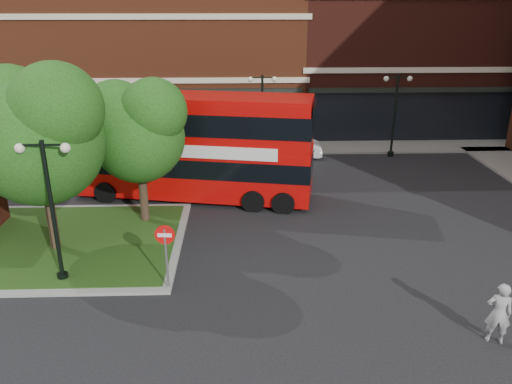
{
  "coord_description": "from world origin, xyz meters",
  "views": [
    {
      "loc": [
        0.63,
        -14.96,
        9.02
      ],
      "look_at": [
        1.25,
        3.33,
        2.0
      ],
      "focal_mm": 35.0,
      "sensor_mm": 36.0,
      "label": 1
    }
  ],
  "objects_px": {
    "car_silver": "(195,148)",
    "car_white": "(284,145)",
    "bus": "(190,140)",
    "woman": "(499,313)"
  },
  "relations": [
    {
      "from": "car_silver",
      "to": "car_white",
      "type": "height_order",
      "value": "car_white"
    },
    {
      "from": "car_silver",
      "to": "bus",
      "type": "bearing_deg",
      "value": -172.34
    },
    {
      "from": "woman",
      "to": "bus",
      "type": "bearing_deg",
      "value": -32.61
    },
    {
      "from": "car_silver",
      "to": "car_white",
      "type": "xyz_separation_m",
      "value": [
        5.44,
        0.0,
        0.11
      ]
    },
    {
      "from": "car_silver",
      "to": "woman",
      "type": "bearing_deg",
      "value": -147.06
    },
    {
      "from": "woman",
      "to": "car_white",
      "type": "height_order",
      "value": "woman"
    },
    {
      "from": "woman",
      "to": "car_silver",
      "type": "bearing_deg",
      "value": -43.38
    },
    {
      "from": "bus",
      "to": "woman",
      "type": "height_order",
      "value": "bus"
    },
    {
      "from": "bus",
      "to": "car_white",
      "type": "relative_size",
      "value": 2.58
    },
    {
      "from": "bus",
      "to": "car_white",
      "type": "xyz_separation_m",
      "value": [
        5.06,
        6.5,
        -2.13
      ]
    }
  ]
}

